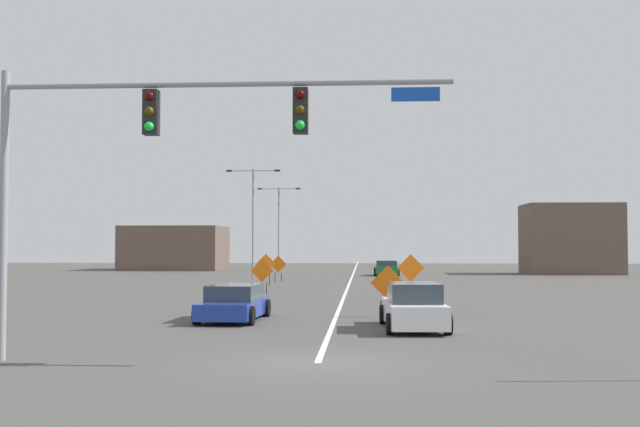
# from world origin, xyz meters

# --- Properties ---
(ground) EXTENTS (186.23, 186.23, 0.00)m
(ground) POSITION_xyz_m (0.00, 0.00, 0.00)
(ground) COLOR #4C4947
(road_centre_stripe) EXTENTS (0.16, 103.46, 0.01)m
(road_centre_stripe) POSITION_xyz_m (0.00, 51.73, 0.00)
(road_centre_stripe) COLOR white
(road_centre_stripe) RESTS_ON ground
(traffic_signal_assembly) EXTENTS (10.51, 0.44, 6.74)m
(traffic_signal_assembly) POSITION_xyz_m (-3.87, -0.01, 5.08)
(traffic_signal_assembly) COLOR gray
(traffic_signal_assembly) RESTS_ON ground
(street_lamp_far_left) EXTENTS (4.27, 0.24, 8.67)m
(street_lamp_far_left) POSITION_xyz_m (-7.72, 42.56, 5.15)
(street_lamp_far_left) COLOR gray
(street_lamp_far_left) RESTS_ON ground
(street_lamp_mid_right) EXTENTS (4.26, 0.24, 8.37)m
(street_lamp_mid_right) POSITION_xyz_m (-7.43, 58.14, 5.00)
(street_lamp_mid_right) COLOR gray
(street_lamp_mid_right) RESTS_ON ground
(construction_sign_right_lane) EXTENTS (1.38, 0.31, 2.19)m
(construction_sign_right_lane) POSITION_xyz_m (3.39, 21.68, 1.39)
(construction_sign_right_lane) COLOR orange
(construction_sign_right_lane) RESTS_ON ground
(construction_sign_left_shoulder) EXTENTS (1.25, 0.11, 1.89)m
(construction_sign_left_shoulder) POSITION_xyz_m (-4.49, 23.95, 1.18)
(construction_sign_left_shoulder) COLOR orange
(construction_sign_left_shoulder) RESTS_ON ground
(construction_sign_median_near) EXTENTS (1.21, 0.07, 1.88)m
(construction_sign_median_near) POSITION_xyz_m (-5.13, 37.39, 1.18)
(construction_sign_median_near) COLOR orange
(construction_sign_median_near) RESTS_ON ground
(construction_sign_right_shoulder) EXTENTS (1.29, 0.18, 1.90)m
(construction_sign_right_shoulder) POSITION_xyz_m (1.92, 11.19, 1.18)
(construction_sign_right_shoulder) COLOR orange
(construction_sign_right_shoulder) RESTS_ON ground
(construction_sign_left_lane) EXTENTS (1.25, 0.28, 2.08)m
(construction_sign_left_lane) POSITION_xyz_m (-5.37, 32.35, 1.33)
(construction_sign_left_lane) COLOR orange
(construction_sign_left_lane) RESTS_ON ground
(car_blue_approaching) EXTENTS (2.19, 4.55, 1.26)m
(car_blue_approaching) POSITION_xyz_m (-3.55, 9.62, 0.61)
(car_blue_approaching) COLOR #1E389E
(car_blue_approaching) RESTS_ON ground
(car_white_far) EXTENTS (2.09, 4.62, 1.47)m
(car_white_far) POSITION_xyz_m (2.61, 7.11, 0.68)
(car_white_far) COLOR white
(car_white_far) RESTS_ON ground
(car_green_distant) EXTENTS (2.16, 4.29, 1.31)m
(car_green_distant) POSITION_xyz_m (2.93, 49.16, 0.62)
(car_green_distant) COLOR #196B38
(car_green_distant) RESTS_ON ground
(roadside_building_east) EXTENTS (8.31, 5.74, 6.38)m
(roadside_building_east) POSITION_xyz_m (19.84, 53.86, 3.19)
(roadside_building_east) COLOR brown
(roadside_building_east) RESTS_ON ground
(roadside_building_west) EXTENTS (10.28, 8.34, 4.62)m
(roadside_building_west) POSITION_xyz_m (-19.16, 63.45, 2.31)
(roadside_building_west) COLOR brown
(roadside_building_west) RESTS_ON ground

